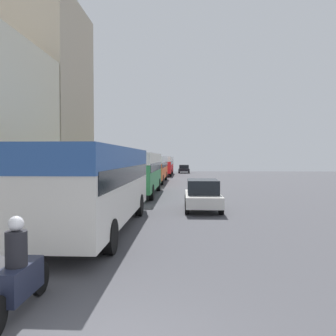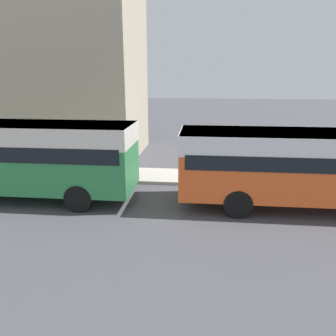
{
  "view_description": "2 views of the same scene",
  "coord_description": "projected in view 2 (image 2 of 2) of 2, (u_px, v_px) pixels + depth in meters",
  "views": [
    {
      "loc": [
        1.27,
        -4.02,
        2.72
      ],
      "look_at": [
        -0.14,
        25.67,
        1.75
      ],
      "focal_mm": 35.0,
      "sensor_mm": 36.0,
      "label": 1
    },
    {
      "loc": [
        9.8,
        26.78,
        4.77
      ],
      "look_at": [
        -1.94,
        25.55,
        1.4
      ],
      "focal_mm": 35.0,
      "sensor_mm": 36.0,
      "label": 2
    }
  ],
  "objects": [
    {
      "name": "building_far_terrace",
      "position": [
        74.0,
        37.0,
        18.68
      ],
      "size": [
        6.68,
        7.34,
        13.71
      ],
      "color": "#BCAD93",
      "rests_on": "ground_plane"
    },
    {
      "name": "pedestrian_near_curb",
      "position": [
        39.0,
        156.0,
        15.56
      ],
      "size": [
        0.39,
        0.39,
        1.72
      ],
      "color": "#232838",
      "rests_on": "sidewalk"
    },
    {
      "name": "bus_following",
      "position": [
        14.0,
        150.0,
        12.68
      ],
      "size": [
        2.51,
        9.37,
        3.01
      ],
      "color": "#2D8447",
      "rests_on": "ground_plane"
    },
    {
      "name": "bus_third_in_line",
      "position": [
        332.0,
        160.0,
        11.65
      ],
      "size": [
        2.65,
        10.86,
        2.83
      ],
      "color": "#EA5B23",
      "rests_on": "ground_plane"
    }
  ]
}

